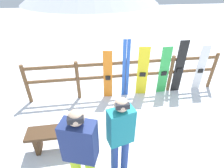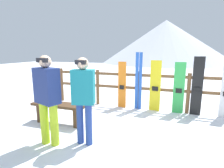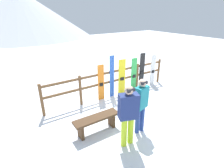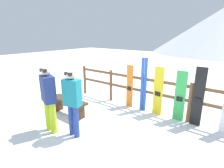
% 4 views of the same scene
% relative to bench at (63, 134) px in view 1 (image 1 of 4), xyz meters
% --- Properties ---
extents(ground_plane, '(40.00, 40.00, 0.00)m').
position_rel_bench_xyz_m(ground_plane, '(1.63, -0.24, -0.36)').
color(ground_plane, white).
extents(fence, '(5.49, 0.10, 1.13)m').
position_rel_bench_xyz_m(fence, '(1.63, 1.71, 0.31)').
color(fence, brown).
rests_on(fence, ground).
extents(bench, '(1.33, 0.36, 0.49)m').
position_rel_bench_xyz_m(bench, '(0.00, 0.00, 0.00)').
color(bench, '#4C331E').
rests_on(bench, ground).
extents(person_navy, '(0.53, 0.40, 1.65)m').
position_rel_bench_xyz_m(person_navy, '(0.41, -0.87, 0.58)').
color(person_navy, '#B7D826').
rests_on(person_navy, ground).
extents(person_teal, '(0.43, 0.30, 1.61)m').
position_rel_bench_xyz_m(person_teal, '(1.02, -0.66, 0.58)').
color(person_teal, navy).
rests_on(person_teal, ground).
extents(snowboard_orange, '(0.25, 0.08, 1.40)m').
position_rel_bench_xyz_m(snowboard_orange, '(1.11, 1.65, 0.34)').
color(snowboard_orange, orange).
rests_on(snowboard_orange, ground).
extents(ski_pair_blue, '(0.20, 0.02, 1.68)m').
position_rel_bench_xyz_m(ski_pair_blue, '(1.61, 1.65, 0.48)').
color(ski_pair_blue, blue).
rests_on(ski_pair_blue, ground).
extents(snowboard_yellow, '(0.30, 0.09, 1.46)m').
position_rel_bench_xyz_m(snowboard_yellow, '(2.09, 1.65, 0.37)').
color(snowboard_yellow, yellow).
rests_on(snowboard_yellow, ground).
extents(snowboard_green, '(0.29, 0.06, 1.42)m').
position_rel_bench_xyz_m(snowboard_green, '(2.73, 1.65, 0.35)').
color(snowboard_green, green).
rests_on(snowboard_green, ground).
extents(snowboard_black_stripe, '(0.27, 0.06, 1.58)m').
position_rel_bench_xyz_m(snowboard_black_stripe, '(3.18, 1.65, 0.43)').
color(snowboard_black_stripe, black).
rests_on(snowboard_black_stripe, ground).
extents(snowboard_white, '(0.25, 0.07, 1.41)m').
position_rel_bench_xyz_m(snowboard_white, '(3.86, 1.65, 0.34)').
color(snowboard_white, white).
rests_on(snowboard_white, ground).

